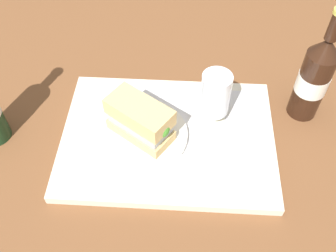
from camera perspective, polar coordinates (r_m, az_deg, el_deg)
ground_plane at (r=0.82m, az=-0.00°, el=-2.18°), size 3.00×3.00×0.00m
tray at (r=0.81m, az=-0.00°, el=-1.76°), size 0.44×0.32×0.02m
placemat at (r=0.80m, az=-0.00°, el=-1.31°), size 0.38×0.27×0.00m
plate at (r=0.79m, az=-3.95°, el=-1.37°), size 0.19×0.19×0.01m
sandwich at (r=0.75m, az=-3.96°, el=0.81°), size 0.14×0.13×0.08m
beer_glass at (r=0.78m, az=6.94°, el=4.24°), size 0.06×0.06×0.12m
napkin_folded at (r=0.75m, az=4.29°, el=-6.63°), size 0.09×0.07×0.01m
beer_bottle at (r=0.85m, az=20.79°, el=6.71°), size 0.07×0.07×0.27m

